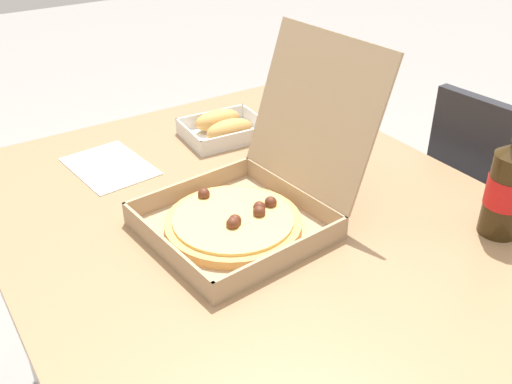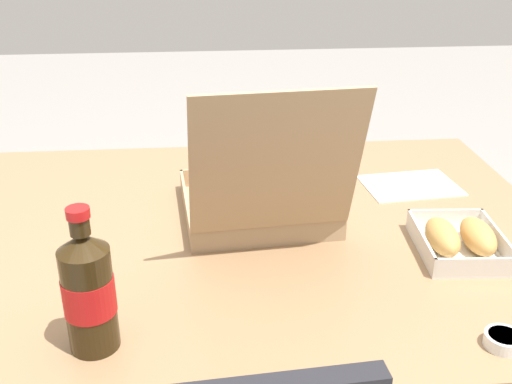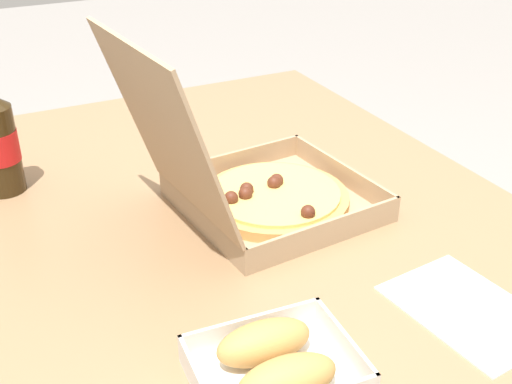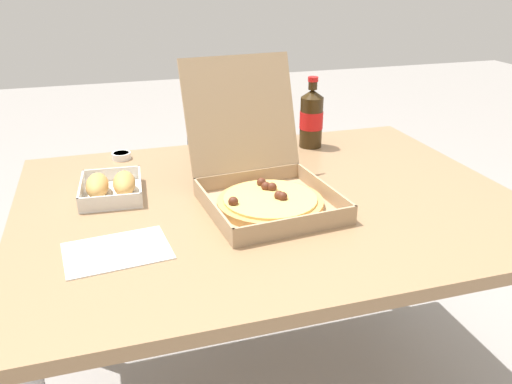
{
  "view_description": "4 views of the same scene",
  "coord_description": "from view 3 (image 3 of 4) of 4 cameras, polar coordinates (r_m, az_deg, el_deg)",
  "views": [
    {
      "loc": [
        0.75,
        -0.52,
        1.32
      ],
      "look_at": [
        -0.06,
        0.01,
        0.74
      ],
      "focal_mm": 40.62,
      "sensor_mm": 36.0,
      "label": 1
    },
    {
      "loc": [
        0.08,
        1.07,
        1.28
      ],
      "look_at": [
        -0.02,
        -0.05,
        0.75
      ],
      "focal_mm": 42.87,
      "sensor_mm": 36.0,
      "label": 2
    },
    {
      "loc": [
        -0.87,
        0.4,
        1.26
      ],
      "look_at": [
        0.0,
        -0.04,
        0.72
      ],
      "focal_mm": 45.46,
      "sensor_mm": 36.0,
      "label": 3
    },
    {
      "loc": [
        -0.38,
        -1.14,
        1.24
      ],
      "look_at": [
        -0.05,
        -0.07,
        0.75
      ],
      "focal_mm": 36.43,
      "sensor_mm": 36.0,
      "label": 4
    }
  ],
  "objects": [
    {
      "name": "paper_menu",
      "position": [
        0.94,
        18.14,
        -9.81
      ],
      "size": [
        0.22,
        0.17,
        0.0
      ],
      "primitive_type": "cube",
      "rotation": [
        0.0,
        0.0,
        0.1
      ],
      "color": "white",
      "rests_on": "dining_table"
    },
    {
      "name": "pizza_box_open",
      "position": [
        1.08,
        0.1,
        0.35
      ],
      "size": [
        0.33,
        0.42,
        0.33
      ],
      "color": "tan",
      "rests_on": "dining_table"
    },
    {
      "name": "dining_table",
      "position": [
        1.15,
        -1.8,
        -4.7
      ],
      "size": [
        1.24,
        0.94,
        0.7
      ],
      "color": "#997551",
      "rests_on": "ground_plane"
    },
    {
      "name": "bread_side_box",
      "position": [
        0.78,
        1.69,
        -14.86
      ],
      "size": [
        0.16,
        0.2,
        0.06
      ],
      "color": "white",
      "rests_on": "dining_table"
    }
  ]
}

